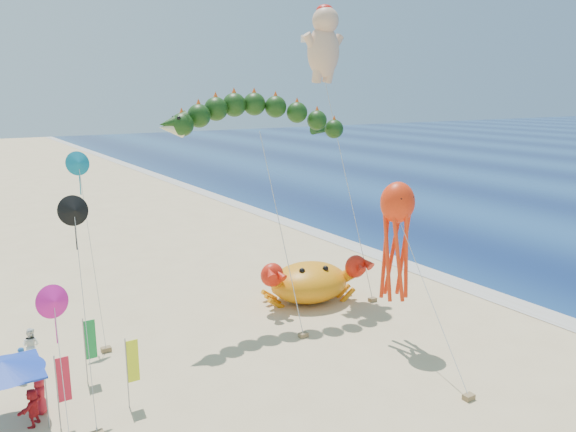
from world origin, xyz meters
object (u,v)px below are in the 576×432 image
at_px(octopus_kite, 396,232).
at_px(canopy_blue, 2,367).
at_px(crab_inflatable, 310,281).
at_px(dragon_kite, 257,122).
at_px(cherub_kite, 324,42).

height_order(octopus_kite, canopy_blue, octopus_kite).
distance_m(crab_inflatable, canopy_blue, 18.96).
bearing_deg(dragon_kite, octopus_kite, -61.60).
height_order(dragon_kite, canopy_blue, dragon_kite).
distance_m(dragon_kite, cherub_kite, 8.60).
relative_size(crab_inflatable, dragon_kite, 0.55).
relative_size(octopus_kite, canopy_blue, 2.70).
bearing_deg(octopus_kite, crab_inflatable, 94.32).
height_order(cherub_kite, octopus_kite, cherub_kite).
bearing_deg(canopy_blue, cherub_kite, 19.50).
height_order(dragon_kite, cherub_kite, cherub_kite).
relative_size(dragon_kite, cherub_kite, 0.68).
bearing_deg(cherub_kite, dragon_kite, -158.98).
bearing_deg(octopus_kite, cherub_kite, 76.36).
height_order(dragon_kite, octopus_kite, dragon_kite).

